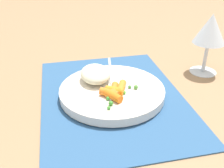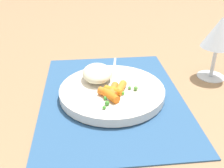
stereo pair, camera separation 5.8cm
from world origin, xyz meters
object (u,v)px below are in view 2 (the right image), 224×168
object	(u,v)px
plate	(112,91)
fork	(113,80)
carrot_portion	(113,91)
wine_glass	(219,34)
rice_mound	(97,73)

from	to	relation	value
plate	fork	size ratio (longest dim) A/B	1.16
carrot_portion	fork	xyz separation A→B (m)	(-0.06, 0.01, -0.01)
carrot_portion	wine_glass	world-z (taller)	wine_glass
plate	carrot_portion	size ratio (longest dim) A/B	3.09
rice_mound	wine_glass	size ratio (longest dim) A/B	0.56
rice_mound	carrot_portion	size ratio (longest dim) A/B	1.16
plate	rice_mound	bearing A→B (deg)	-144.38
rice_mound	carrot_portion	bearing A→B (deg)	22.11
fork	wine_glass	size ratio (longest dim) A/B	1.29
rice_mound	fork	world-z (taller)	rice_mound
wine_glass	plate	bearing A→B (deg)	-74.84
fork	rice_mound	bearing A→B (deg)	-110.75
rice_mound	wine_glass	bearing A→B (deg)	95.74
rice_mound	wine_glass	world-z (taller)	wine_glass
plate	rice_mound	world-z (taller)	rice_mound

